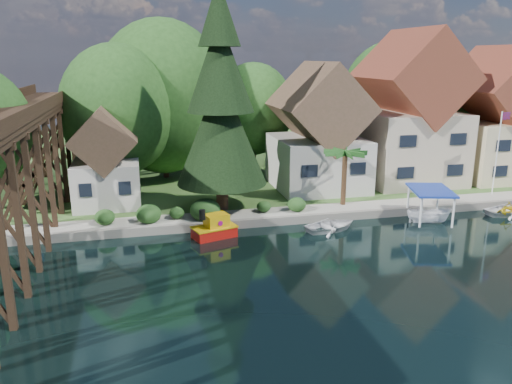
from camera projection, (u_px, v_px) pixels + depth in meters
ground at (295, 271)px, 28.64m from camera, size 140.00×140.00×0.00m
bank at (211, 156)px, 60.53m from camera, size 140.00×52.00×0.50m
seawall at (315, 218)px, 36.95m from camera, size 60.00×0.40×0.62m
promenade at (334, 209)px, 38.55m from camera, size 50.00×2.60×0.06m
trestle_bridge at (4, 175)px, 28.60m from camera, size 4.12×44.18×9.30m
house_left at (318, 136)px, 43.85m from camera, size 7.64×8.64×11.02m
house_center at (409, 118)px, 45.96m from camera, size 8.65×9.18×13.89m
house_right at (496, 123)px, 47.62m from camera, size 8.15×8.64×12.45m
shed at (106, 164)px, 38.85m from camera, size 5.09×5.40×7.85m
bg_trees at (239, 107)px, 46.92m from camera, size 49.90×13.30×10.57m
shrubs at (197, 209)px, 36.01m from camera, size 15.76×2.47×1.70m
conifer at (221, 104)px, 36.51m from camera, size 6.79×6.79×16.71m
palm_tree at (345, 155)px, 38.53m from camera, size 4.05×4.05×4.67m
flagpole at (499, 144)px, 41.37m from camera, size 1.08×0.37×7.09m
tugboat at (215, 228)px, 33.82m from camera, size 3.26×2.39×2.12m
boat_white_a at (331, 224)px, 35.32m from camera, size 4.53×3.73×0.82m
boat_canopy at (429, 209)px, 36.59m from camera, size 3.72×4.59×2.58m
boat_yellow at (509, 208)px, 38.41m from camera, size 3.06×2.92×1.26m
boat_white_b at (511, 209)px, 38.79m from camera, size 4.22×3.12×0.84m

